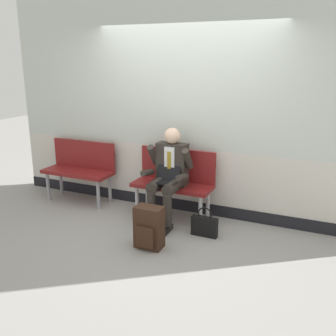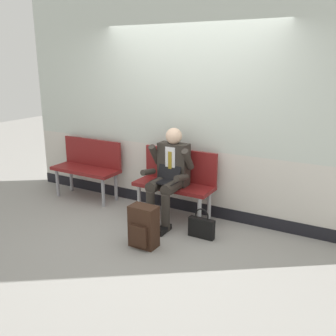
{
  "view_description": "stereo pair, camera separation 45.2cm",
  "coord_description": "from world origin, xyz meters",
  "views": [
    {
      "loc": [
        1.87,
        -4.08,
        2.07
      ],
      "look_at": [
        -0.03,
        0.13,
        0.75
      ],
      "focal_mm": 41.05,
      "sensor_mm": 36.0,
      "label": 1
    },
    {
      "loc": [
        2.27,
        -3.87,
        2.07
      ],
      "look_at": [
        -0.03,
        0.13,
        0.75
      ],
      "focal_mm": 41.05,
      "sensor_mm": 36.0,
      "label": 2
    }
  ],
  "objects": [
    {
      "name": "ground_plane",
      "position": [
        0.0,
        0.0,
        0.0
      ],
      "size": [
        18.0,
        18.0,
        0.0
      ],
      "primitive_type": "plane",
      "color": "gray"
    },
    {
      "name": "station_wall",
      "position": [
        0.0,
        0.68,
        1.59
      ],
      "size": [
        5.46,
        0.14,
        3.2
      ],
      "color": "beige",
      "rests_on": "ground"
    },
    {
      "name": "bench_with_person",
      "position": [
        -0.06,
        0.4,
        0.53
      ],
      "size": [
        1.06,
        0.42,
        0.91
      ],
      "color": "maroon",
      "rests_on": "ground"
    },
    {
      "name": "bench_empty",
      "position": [
        -1.59,
        0.4,
        0.52
      ],
      "size": [
        1.06,
        0.42,
        0.89
      ],
      "color": "maroon",
      "rests_on": "ground"
    },
    {
      "name": "person_seated",
      "position": [
        -0.06,
        0.2,
        0.65
      ],
      "size": [
        0.57,
        0.7,
        1.22
      ],
      "color": "#2D2823",
      "rests_on": "ground"
    },
    {
      "name": "backpack",
      "position": [
        0.05,
        -0.56,
        0.24
      ],
      "size": [
        0.31,
        0.23,
        0.49
      ],
      "color": "#331E14",
      "rests_on": "ground"
    },
    {
      "name": "handbag",
      "position": [
        0.52,
        -0.03,
        0.13
      ],
      "size": [
        0.32,
        0.08,
        0.37
      ],
      "color": "black",
      "rests_on": "ground"
    }
  ]
}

